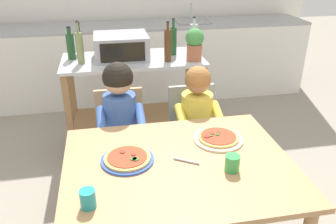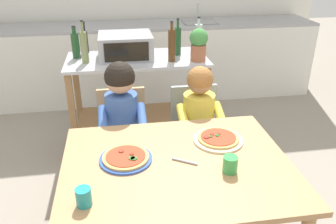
# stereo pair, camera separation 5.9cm
# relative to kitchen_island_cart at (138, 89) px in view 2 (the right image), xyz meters

# --- Properties ---
(ground_plane) EXTENTS (11.82, 11.82, 0.00)m
(ground_plane) POSITION_rel_kitchen_island_cart_xyz_m (0.10, -0.21, -0.59)
(ground_plane) COLOR gray
(kitchen_counter) EXTENTS (4.25, 0.60, 1.11)m
(kitchen_counter) POSITION_rel_kitchen_island_cart_xyz_m (0.10, 1.22, -0.13)
(kitchen_counter) COLOR silver
(kitchen_counter) RESTS_ON ground
(kitchen_island_cart) EXTENTS (1.20, 0.58, 0.87)m
(kitchen_island_cart) POSITION_rel_kitchen_island_cart_xyz_m (0.00, 0.00, 0.00)
(kitchen_island_cart) COLOR #B7BABF
(kitchen_island_cart) RESTS_ON ground
(toaster_oven) EXTENTS (0.44, 0.39, 0.20)m
(toaster_oven) POSITION_rel_kitchen_island_cart_xyz_m (-0.09, 0.03, 0.39)
(toaster_oven) COLOR #999BA0
(toaster_oven) RESTS_ON kitchen_island_cart
(bottle_brown_beer) EXTENTS (0.07, 0.07, 0.27)m
(bottle_brown_beer) POSITION_rel_kitchen_island_cart_xyz_m (-0.51, 0.08, 0.40)
(bottle_brown_beer) COLOR #1E4723
(bottle_brown_beer) RESTS_ON kitchen_island_cart
(bottle_clear_vinegar) EXTENTS (0.06, 0.06, 0.28)m
(bottle_clear_vinegar) POSITION_rel_kitchen_island_cart_xyz_m (-0.44, 0.23, 0.40)
(bottle_clear_vinegar) COLOR black
(bottle_clear_vinegar) RESTS_ON kitchen_island_cart
(bottle_slim_sauce) EXTENTS (0.06, 0.06, 0.32)m
(bottle_slim_sauce) POSITION_rel_kitchen_island_cart_xyz_m (0.36, 0.04, 0.41)
(bottle_slim_sauce) COLOR #1E4723
(bottle_slim_sauce) RESTS_ON kitchen_island_cart
(bottle_tall_green_wine) EXTENTS (0.07, 0.07, 0.33)m
(bottle_tall_green_wine) POSITION_rel_kitchen_island_cart_xyz_m (0.53, 0.01, 0.42)
(bottle_tall_green_wine) COLOR #ADB7B2
(bottle_tall_green_wine) RESTS_ON kitchen_island_cart
(bottle_squat_spirits) EXTENTS (0.06, 0.06, 0.34)m
(bottle_squat_spirits) POSITION_rel_kitchen_island_cart_xyz_m (-0.42, -0.07, 0.42)
(bottle_squat_spirits) COLOR olive
(bottle_squat_spirits) RESTS_ON kitchen_island_cart
(bottle_dark_olive_oil) EXTENTS (0.06, 0.06, 0.33)m
(bottle_dark_olive_oil) POSITION_rel_kitchen_island_cart_xyz_m (0.28, -0.14, 0.42)
(bottle_dark_olive_oil) COLOR #4C2D14
(bottle_dark_olive_oil) RESTS_ON kitchen_island_cart
(potted_herb_plant) EXTENTS (0.15, 0.15, 0.27)m
(potted_herb_plant) POSITION_rel_kitchen_island_cart_xyz_m (0.50, -0.16, 0.43)
(potted_herb_plant) COLOR #9E5B3D
(potted_herb_plant) RESTS_ON kitchen_island_cart
(dining_table) EXTENTS (1.18, 0.93, 0.72)m
(dining_table) POSITION_rel_kitchen_island_cart_xyz_m (0.10, -1.39, 0.04)
(dining_table) COLOR #AD7F51
(dining_table) RESTS_ON ground
(dining_chair_left) EXTENTS (0.36, 0.36, 0.81)m
(dining_chair_left) POSITION_rel_kitchen_island_cart_xyz_m (-0.16, -0.64, -0.11)
(dining_chair_left) COLOR tan
(dining_chair_left) RESTS_ON ground
(dining_chair_right) EXTENTS (0.36, 0.36, 0.81)m
(dining_chair_right) POSITION_rel_kitchen_island_cart_xyz_m (0.37, -0.67, -0.11)
(dining_chair_right) COLOR gray
(dining_chair_right) RESTS_ON ground
(child_in_blue_striped_shirt) EXTENTS (0.32, 0.42, 1.05)m
(child_in_blue_striped_shirt) POSITION_rel_kitchen_island_cart_xyz_m (-0.16, -0.76, 0.10)
(child_in_blue_striped_shirt) COLOR #424C6B
(child_in_blue_striped_shirt) RESTS_ON ground
(child_in_yellow_shirt) EXTENTS (0.32, 0.42, 1.00)m
(child_in_yellow_shirt) POSITION_rel_kitchen_island_cart_xyz_m (0.37, -0.79, 0.05)
(child_in_yellow_shirt) COLOR #424C6B
(child_in_yellow_shirt) RESTS_ON ground
(pizza_plate_blue_rimmed) EXTENTS (0.28, 0.28, 0.03)m
(pizza_plate_blue_rimmed) POSITION_rel_kitchen_island_cart_xyz_m (-0.16, -1.32, 0.15)
(pizza_plate_blue_rimmed) COLOR #3356B7
(pizza_plate_blue_rimmed) RESTS_ON dining_table
(pizza_plate_cream) EXTENTS (0.29, 0.29, 0.03)m
(pizza_plate_cream) POSITION_rel_kitchen_island_cart_xyz_m (0.37, -1.20, 0.15)
(pizza_plate_cream) COLOR beige
(pizza_plate_cream) RESTS_ON dining_table
(drinking_cup_green) EXTENTS (0.07, 0.07, 0.09)m
(drinking_cup_green) POSITION_rel_kitchen_island_cart_xyz_m (0.35, -1.50, 0.18)
(drinking_cup_green) COLOR green
(drinking_cup_green) RESTS_ON dining_table
(drinking_cup_teal) EXTENTS (0.07, 0.07, 0.09)m
(drinking_cup_teal) POSITION_rel_kitchen_island_cart_xyz_m (-0.36, -1.64, 0.18)
(drinking_cup_teal) COLOR teal
(drinking_cup_teal) RESTS_ON dining_table
(serving_spoon) EXTENTS (0.13, 0.08, 0.01)m
(serving_spoon) POSITION_rel_kitchen_island_cart_xyz_m (0.14, -1.38, 0.14)
(serving_spoon) COLOR #B7BABF
(serving_spoon) RESTS_ON dining_table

